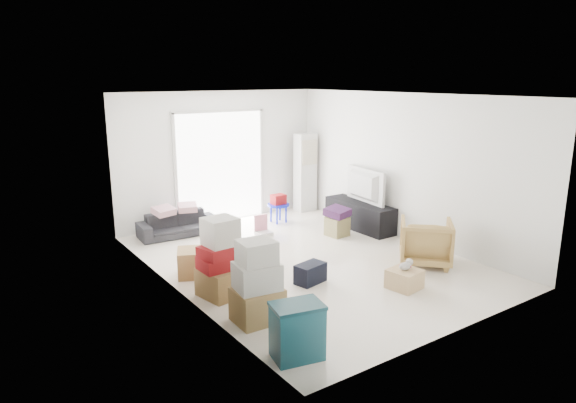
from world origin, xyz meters
The scene contains 21 objects.
room_shell centered at (0.00, 0.00, 1.35)m, with size 4.98×6.48×3.18m.
sliding_door centered at (0.00, 2.98, 1.24)m, with size 2.10×0.04×2.33m.
ac_tower centered at (1.95, 2.65, 0.88)m, with size 0.45×0.30×1.75m, color silver.
tv_console centered at (2.00, 0.87, 0.27)m, with size 0.48×1.61×0.54m, color black.
television centered at (2.00, 0.87, 0.61)m, with size 1.16×0.67×0.15m, color black.
sofa centered at (-1.18, 2.50, 0.30)m, with size 1.51×0.44×0.59m, color #29292E.
pillow_left centered at (-1.47, 2.49, 0.66)m, with size 0.42×0.33×0.13m, color #C9939E.
pillow_right centered at (-0.99, 2.50, 0.65)m, with size 0.33×0.26×0.11m, color #C9939E.
armchair centered at (1.49, -1.24, 0.41)m, with size 0.79×0.74×0.82m, color tan.
storage_bins centered at (-1.90, -2.39, 0.32)m, with size 0.62×0.49×0.63m.
box_stack_a centered at (-1.80, -1.41, 0.47)m, with size 0.59×0.50×1.05m.
box_stack_b centered at (-1.80, -0.46, 0.49)m, with size 0.65×0.64×1.12m.
box_stack_c centered at (-1.77, 0.42, 0.21)m, with size 0.72×0.67×0.41m.
loose_box centered at (-1.43, 0.13, 0.19)m, with size 0.47×0.47×0.39m, color #9D7A47.
duffel_bag centered at (-0.52, -0.80, 0.15)m, with size 0.46×0.27×0.29m, color black.
ottoman centered at (1.31, 0.75, 0.18)m, with size 0.36×0.36×0.36m, color olive.
blanket centered at (1.31, 0.75, 0.43)m, with size 0.40×0.40×0.14m, color #441E4C.
kids_table centered at (0.90, 2.16, 0.42)m, with size 0.46×0.46×0.59m.
toy_walker centered at (0.15, 1.60, 0.11)m, with size 0.31×0.28×0.39m.
wood_crate centered at (0.48, -1.74, 0.14)m, with size 0.42×0.42×0.28m, color tan.
plush_bunny centered at (0.51, -1.73, 0.34)m, with size 0.28×0.16×0.14m.
Camera 1 is at (-4.85, -6.46, 2.98)m, focal length 32.00 mm.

